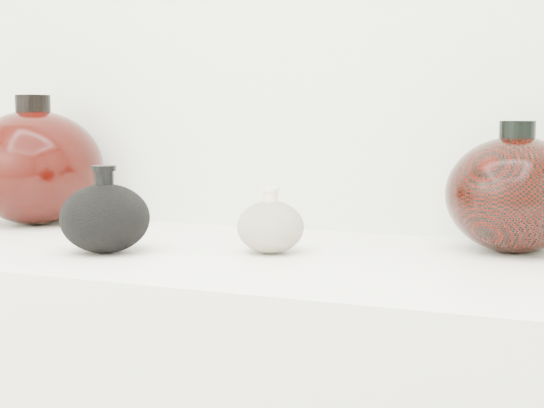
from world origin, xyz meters
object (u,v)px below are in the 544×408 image
at_px(cream_gourd_vase, 270,226).
at_px(left_round_pot, 35,167).
at_px(black_gourd_vase, 105,218).
at_px(right_round_pot, 515,194).

distance_m(cream_gourd_vase, left_round_pot, 0.54).
xyz_separation_m(black_gourd_vase, left_round_pot, (-0.30, 0.21, 0.06)).
distance_m(black_gourd_vase, cream_gourd_vase, 0.24).
distance_m(cream_gourd_vase, right_round_pot, 0.36).
height_order(black_gourd_vase, right_round_pot, right_round_pot).
bearing_deg(black_gourd_vase, cream_gourd_vase, 21.03).
relative_size(left_round_pot, right_round_pot, 1.04).
relative_size(cream_gourd_vase, right_round_pot, 0.45).
xyz_separation_m(black_gourd_vase, cream_gourd_vase, (0.23, 0.09, -0.01)).
bearing_deg(black_gourd_vase, right_round_pot, 21.79).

